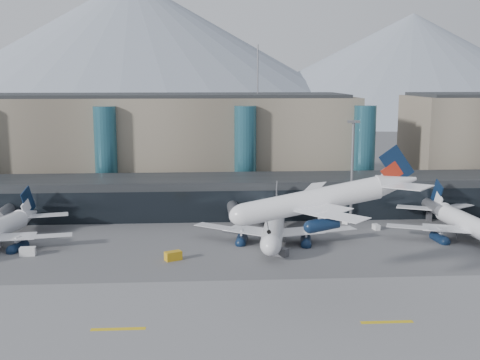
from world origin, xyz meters
name	(u,v)px	position (x,y,z in m)	size (l,w,h in m)	color
ground	(247,290)	(0.00, 0.00, 0.00)	(900.00, 900.00, 0.00)	#515154
runway_strip	(254,326)	(0.00, -15.00, 0.02)	(400.00, 40.00, 0.04)	slate
runway_markings	(254,325)	(0.00, -15.00, 0.05)	(128.00, 1.00, 0.02)	gold
concourse	(231,196)	(-0.02, 57.73, 4.97)	(170.00, 27.00, 10.00)	black
terminal_main	(146,144)	(-25.00, 90.00, 15.44)	(130.00, 30.00, 31.00)	gray
teal_towers	(176,155)	(-14.99, 74.01, 14.01)	(116.40, 19.40, 46.00)	#275C6D
mountain_ridge	(231,63)	(15.97, 380.00, 45.74)	(910.00, 400.00, 110.00)	gray
lightmast_mid	(352,165)	(30.00, 48.00, 14.42)	(3.00, 1.20, 25.60)	slate
hero_jet	(331,192)	(13.30, -4.13, 17.86)	(31.53, 32.64, 10.51)	silver
jet_parked_mid	(274,219)	(8.64, 32.54, 4.67)	(37.90, 38.19, 12.36)	silver
jet_parked_right	(463,216)	(52.25, 32.56, 4.69)	(38.39, 37.73, 12.39)	silver
veh_a	(28,251)	(-43.56, 23.04, 0.87)	(3.10, 1.75, 1.75)	silver
veh_c	(281,252)	(8.42, 19.46, 0.86)	(3.08, 1.62, 1.71)	#46474B
veh_d	(348,220)	(28.99, 46.00, 0.90)	(3.13, 1.68, 1.79)	silver
veh_g	(376,227)	(34.11, 39.30, 0.63)	(2.17, 1.27, 1.27)	silver
veh_h	(173,256)	(-13.50, 18.00, 0.91)	(3.28, 1.73, 1.82)	#C69217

